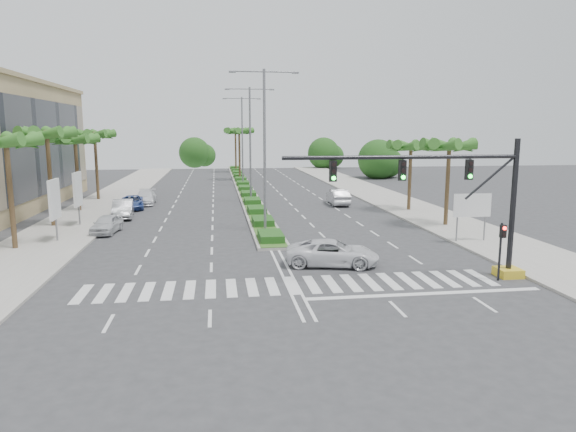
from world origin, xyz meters
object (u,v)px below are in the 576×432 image
at_px(car_parked_a, 107,224).
at_px(car_parked_c, 132,202).
at_px(car_parked_d, 145,197).
at_px(car_right, 338,197).
at_px(car_parked_b, 123,209).
at_px(car_crossing, 333,253).

xyz_separation_m(car_parked_a, car_parked_c, (0.00, 12.06, -0.04)).
bearing_deg(car_parked_c, car_parked_a, -97.06).
xyz_separation_m(car_parked_d, car_right, (19.76, -3.09, 0.10)).
height_order(car_parked_b, car_crossing, car_parked_b).
relative_size(car_parked_b, car_parked_d, 0.98).
bearing_deg(car_parked_b, car_right, 7.98).
distance_m(car_parked_b, car_right, 21.26).
bearing_deg(car_right, car_parked_c, 2.22).
distance_m(car_parked_d, car_right, 20.00).
bearing_deg(car_crossing, car_parked_d, 40.49).
height_order(car_parked_c, car_right, car_right).
bearing_deg(car_parked_b, car_parked_a, -96.29).
bearing_deg(car_parked_d, car_parked_a, -94.14).
bearing_deg(car_right, car_parked_a, 32.50).
distance_m(car_parked_b, car_parked_c, 5.15).
xyz_separation_m(car_parked_b, car_parked_c, (0.00, 5.14, -0.14)).
bearing_deg(car_parked_a, car_parked_b, 96.46).
xyz_separation_m(car_parked_b, car_parked_d, (0.84, 8.33, -0.08)).
distance_m(car_parked_c, car_crossing, 27.65).
distance_m(car_parked_a, car_parked_b, 6.92).
height_order(car_parked_a, car_parked_c, car_parked_a).
height_order(car_parked_a, car_parked_b, car_parked_b).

